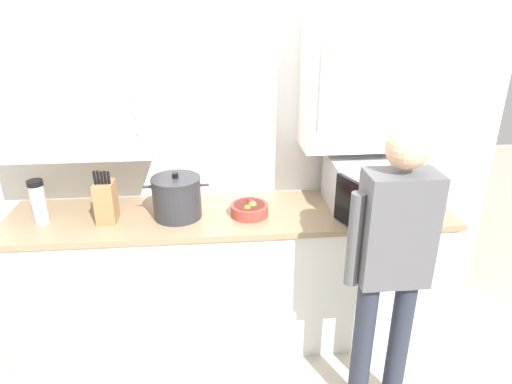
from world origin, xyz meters
name	(u,v)px	position (x,y,z in m)	size (l,w,h in m)	color
back_wall_tiled	(227,113)	(0.00, 1.21, 1.47)	(3.68, 0.44, 2.75)	white
counter_unit	(233,275)	(0.00, 0.93, 0.46)	(2.73, 0.62, 0.91)	white
microwave_oven	(365,183)	(0.84, 0.96, 1.07)	(0.51, 0.72, 0.30)	#B7BABF
fruit_bowl	(250,209)	(0.11, 0.88, 0.96)	(0.23, 0.23, 0.10)	#AD3D33
stock_pot	(177,197)	(-0.32, 0.90, 1.04)	(0.39, 0.29, 0.28)	#2D2D33
knife_block	(106,201)	(-0.73, 0.88, 1.04)	(0.11, 0.15, 0.33)	#A37547
thermos_flask	(38,201)	(-1.12, 0.89, 1.05)	(0.09, 0.09, 0.26)	#B7BABF
person_figure	(392,255)	(0.76, 0.25, 0.97)	(0.44, 0.53, 1.63)	#282D3D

